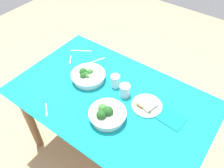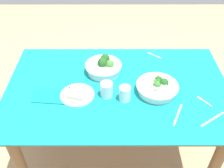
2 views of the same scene
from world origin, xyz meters
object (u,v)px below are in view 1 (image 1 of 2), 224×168
at_px(water_glass_center, 125,90).
at_px(water_glass_side, 115,81).
at_px(fork_by_near_bowl, 70,60).
at_px(bread_side_plate, 147,105).
at_px(broccoli_bowl_near, 107,114).
at_px(broccoli_bowl_far, 88,76).
at_px(table_knife_right, 95,61).
at_px(fork_by_far_bowl, 46,110).
at_px(table_knife_left, 81,51).
at_px(napkin_folded_upper, 169,117).

distance_m(water_glass_center, water_glass_side, 0.11).
bearing_deg(fork_by_near_bowl, bread_side_plate, 48.58).
xyz_separation_m(broccoli_bowl_near, bread_side_plate, (0.16, 0.24, -0.03)).
xyz_separation_m(bread_side_plate, fork_by_near_bowl, (-0.76, 0.05, -0.01)).
bearing_deg(broccoli_bowl_near, broccoli_bowl_far, 148.60).
relative_size(broccoli_bowl_near, table_knife_right, 1.34).
bearing_deg(table_knife_right, water_glass_center, 92.91).
relative_size(broccoli_bowl_near, fork_by_near_bowl, 2.73).
height_order(bread_side_plate, fork_by_far_bowl, bread_side_plate).
distance_m(broccoli_bowl_near, table_knife_left, 0.75).
xyz_separation_m(fork_by_near_bowl, table_knife_left, (-0.01, 0.14, -0.00)).
distance_m(broccoli_bowl_far, bread_side_plate, 0.49).
relative_size(broccoli_bowl_near, water_glass_side, 2.56).
relative_size(bread_side_plate, fork_by_far_bowl, 2.22).
distance_m(fork_by_near_bowl, table_knife_left, 0.14).
xyz_separation_m(water_glass_side, napkin_folded_upper, (0.45, -0.03, -0.04)).
xyz_separation_m(broccoli_bowl_far, table_knife_left, (-0.28, 0.23, -0.03)).
relative_size(broccoli_bowl_near, fork_by_far_bowl, 2.58).
xyz_separation_m(table_knife_left, napkin_folded_upper, (0.93, -0.19, 0.00)).
relative_size(table_knife_right, napkin_folded_upper, 0.88).
distance_m(broccoli_bowl_far, fork_by_far_bowl, 0.40).
bearing_deg(table_knife_left, broccoli_bowl_far, -73.43).
xyz_separation_m(water_glass_center, water_glass_side, (-0.11, 0.04, 0.00)).
height_order(bread_side_plate, napkin_folded_upper, bread_side_plate).
height_order(broccoli_bowl_near, water_glass_center, broccoli_bowl_near).
relative_size(broccoli_bowl_far, fork_by_near_bowl, 2.89).
bearing_deg(table_knife_right, table_knife_left, -75.28).
distance_m(broccoli_bowl_near, table_knife_right, 0.58).
relative_size(water_glass_side, table_knife_right, 0.53).
bearing_deg(bread_side_plate, table_knife_right, 164.58).
bearing_deg(water_glass_side, table_knife_right, 156.45).
distance_m(fork_by_near_bowl, table_knife_right, 0.21).
xyz_separation_m(broccoli_bowl_far, napkin_folded_upper, (0.65, 0.04, -0.03)).
xyz_separation_m(water_glass_center, fork_by_near_bowl, (-0.58, 0.05, -0.04)).
distance_m(bread_side_plate, table_knife_right, 0.60).
bearing_deg(napkin_folded_upper, bread_side_plate, -178.27).
xyz_separation_m(broccoli_bowl_far, water_glass_center, (0.31, 0.03, 0.01)).
bearing_deg(table_knife_right, fork_by_far_bowl, 31.00).
xyz_separation_m(water_glass_center, napkin_folded_upper, (0.34, 0.01, -0.04)).
bearing_deg(napkin_folded_upper, table_knife_left, 168.47).
distance_m(bread_side_plate, water_glass_side, 0.29).
height_order(water_glass_center, fork_by_far_bowl, water_glass_center).
distance_m(broccoli_bowl_far, broccoli_bowl_near, 0.39).
height_order(water_glass_center, table_knife_left, water_glass_center).
bearing_deg(fork_by_near_bowl, napkin_folded_upper, 49.54).
bearing_deg(table_knife_left, broccoli_bowl_near, -69.11).
bearing_deg(broccoli_bowl_near, napkin_folded_upper, 37.43).
bearing_deg(table_knife_right, water_glass_side, 91.55).
bearing_deg(broccoli_bowl_far, water_glass_center, 5.97).
bearing_deg(water_glass_center, water_glass_side, 161.66).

